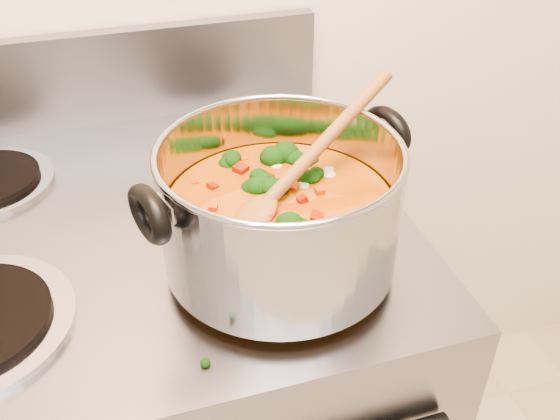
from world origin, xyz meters
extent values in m
cube|color=gray|center=(-0.01, 1.48, 1.00)|extent=(0.78, 0.03, 0.16)
cylinder|color=#A5A5AD|center=(0.17, 1.01, 0.92)|extent=(0.24, 0.24, 0.01)
cylinder|color=black|center=(0.17, 1.01, 0.93)|extent=(0.18, 0.18, 0.01)
cylinder|color=#A5A5AD|center=(0.17, 1.31, 0.92)|extent=(0.19, 0.19, 0.01)
cylinder|color=black|center=(0.17, 1.31, 0.93)|extent=(0.15, 0.15, 0.01)
cylinder|color=#A6A6AE|center=(0.17, 1.00, 1.01)|extent=(0.28, 0.28, 0.15)
torus|color=#A6A6AE|center=(0.17, 1.00, 1.09)|extent=(0.29, 0.29, 0.01)
cylinder|color=#97480D|center=(0.17, 1.00, 0.98)|extent=(0.27, 0.27, 0.09)
torus|color=black|center=(0.02, 0.96, 1.07)|extent=(0.04, 0.08, 0.08)
torus|color=black|center=(0.33, 1.05, 1.07)|extent=(0.04, 0.08, 0.08)
ellipsoid|color=black|center=(0.09, 1.03, 1.02)|extent=(0.04, 0.04, 0.03)
ellipsoid|color=black|center=(0.25, 1.07, 1.02)|extent=(0.04, 0.04, 0.03)
ellipsoid|color=black|center=(0.12, 0.89, 1.02)|extent=(0.04, 0.04, 0.03)
ellipsoid|color=black|center=(0.16, 1.09, 1.02)|extent=(0.04, 0.04, 0.03)
ellipsoid|color=black|center=(0.19, 1.08, 1.02)|extent=(0.04, 0.04, 0.03)
ellipsoid|color=black|center=(0.15, 1.02, 1.02)|extent=(0.04, 0.04, 0.03)
ellipsoid|color=black|center=(0.11, 1.04, 1.02)|extent=(0.04, 0.04, 0.03)
ellipsoid|color=black|center=(0.07, 1.02, 1.02)|extent=(0.04, 0.04, 0.03)
ellipsoid|color=black|center=(0.23, 0.91, 1.02)|extent=(0.04, 0.04, 0.03)
ellipsoid|color=black|center=(0.15, 1.11, 1.02)|extent=(0.04, 0.04, 0.03)
ellipsoid|color=black|center=(0.13, 0.94, 1.02)|extent=(0.04, 0.04, 0.03)
ellipsoid|color=#8D2105|center=(0.12, 0.99, 1.02)|extent=(0.01, 0.01, 0.01)
ellipsoid|color=#8D2105|center=(0.27, 0.97, 1.02)|extent=(0.01, 0.01, 0.01)
ellipsoid|color=#8D2105|center=(0.11, 0.92, 1.02)|extent=(0.01, 0.01, 0.01)
ellipsoid|color=#8D2105|center=(0.09, 1.01, 1.02)|extent=(0.01, 0.01, 0.01)
ellipsoid|color=#8D2105|center=(0.17, 1.03, 1.02)|extent=(0.01, 0.01, 0.01)
ellipsoid|color=#8D2105|center=(0.18, 0.94, 1.02)|extent=(0.01, 0.01, 0.01)
ellipsoid|color=#8D2105|center=(0.11, 0.91, 1.02)|extent=(0.01, 0.01, 0.01)
ellipsoid|color=#8D2105|center=(0.28, 1.00, 1.02)|extent=(0.01, 0.01, 0.01)
ellipsoid|color=#8D2105|center=(0.21, 0.89, 1.02)|extent=(0.01, 0.01, 0.01)
ellipsoid|color=#8D2105|center=(0.20, 0.98, 1.02)|extent=(0.01, 0.01, 0.01)
ellipsoid|color=#8D2105|center=(0.08, 1.00, 1.02)|extent=(0.01, 0.01, 0.01)
ellipsoid|color=#B9380A|center=(0.07, 1.02, 1.02)|extent=(0.01, 0.01, 0.01)
ellipsoid|color=#B9380A|center=(0.22, 0.94, 1.02)|extent=(0.01, 0.01, 0.01)
ellipsoid|color=#B9380A|center=(0.17, 1.08, 1.02)|extent=(0.01, 0.01, 0.01)
ellipsoid|color=#B9380A|center=(0.19, 1.08, 1.02)|extent=(0.01, 0.01, 0.01)
ellipsoid|color=#B9380A|center=(0.09, 1.05, 1.02)|extent=(0.01, 0.01, 0.01)
ellipsoid|color=#B9380A|center=(0.11, 1.03, 1.02)|extent=(0.01, 0.01, 0.01)
ellipsoid|color=#B9380A|center=(0.24, 1.00, 1.02)|extent=(0.01, 0.01, 0.01)
ellipsoid|color=#B9380A|center=(0.07, 1.03, 1.02)|extent=(0.01, 0.01, 0.01)
ellipsoid|color=#B9380A|center=(0.20, 0.89, 1.02)|extent=(0.01, 0.01, 0.01)
ellipsoid|color=#CEBA8E|center=(0.16, 0.92, 1.02)|extent=(0.02, 0.02, 0.01)
ellipsoid|color=#CEBA8E|center=(0.17, 1.02, 1.02)|extent=(0.02, 0.02, 0.01)
ellipsoid|color=#CEBA8E|center=(0.14, 1.12, 1.02)|extent=(0.02, 0.02, 0.01)
ellipsoid|color=#CEBA8E|center=(0.22, 0.96, 1.02)|extent=(0.02, 0.02, 0.01)
ellipsoid|color=#CEBA8E|center=(0.06, 0.98, 1.02)|extent=(0.02, 0.02, 0.01)
ellipsoid|color=brown|center=(0.13, 0.98, 1.02)|extent=(0.09, 0.08, 0.05)
cylinder|color=brown|center=(0.24, 1.04, 1.07)|extent=(0.22, 0.13, 0.11)
ellipsoid|color=black|center=(0.32, 1.14, 0.92)|extent=(0.01, 0.01, 0.01)
ellipsoid|color=black|center=(-0.05, 1.08, 0.92)|extent=(0.01, 0.01, 0.01)
ellipsoid|color=black|center=(-0.02, 0.89, 0.92)|extent=(0.01, 0.01, 0.01)
ellipsoid|color=black|center=(0.36, 0.92, 0.92)|extent=(0.01, 0.01, 0.01)
ellipsoid|color=black|center=(0.01, 0.93, 0.92)|extent=(0.01, 0.01, 0.01)
camera|label=1|loc=(0.00, 0.43, 1.44)|focal=40.00mm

